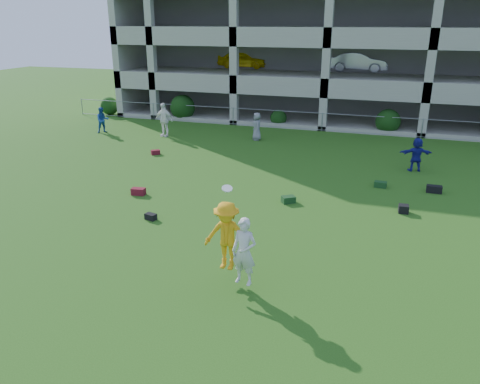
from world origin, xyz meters
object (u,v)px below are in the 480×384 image
(bystander_d, at_px, (416,154))
(parking_garage, at_px, (344,30))
(bystander_b, at_px, (164,120))
(crate_d, at_px, (403,209))
(frisbee_contest, at_px, (231,239))
(bystander_c, at_px, (257,126))
(bystander_a, at_px, (103,120))

(bystander_d, relative_size, parking_garage, 0.05)
(bystander_b, relative_size, crate_d, 5.81)
(frisbee_contest, distance_m, parking_garage, 28.35)
(crate_d, bearing_deg, bystander_d, 84.86)
(frisbee_contest, bearing_deg, parking_garage, 91.16)
(bystander_c, relative_size, bystander_d, 1.02)
(bystander_a, height_order, bystander_d, bystander_a)
(crate_d, height_order, parking_garage, parking_garage)
(frisbee_contest, bearing_deg, bystander_c, 103.79)
(bystander_a, relative_size, frisbee_contest, 0.62)
(bystander_d, xyz_separation_m, crate_d, (-0.50, -5.58, -0.65))
(bystander_a, relative_size, crate_d, 4.59)
(bystander_a, height_order, bystander_b, bystander_b)
(bystander_b, height_order, parking_garage, parking_garage)
(parking_garage, bearing_deg, bystander_b, -124.25)
(bystander_c, bearing_deg, frisbee_contest, -16.11)
(bystander_c, xyz_separation_m, bystander_d, (8.79, -3.48, -0.02))
(bystander_b, bearing_deg, frisbee_contest, -50.74)
(bystander_a, xyz_separation_m, bystander_b, (4.13, 0.31, 0.21))
(bystander_d, bearing_deg, crate_d, 70.62)
(frisbee_contest, bearing_deg, bystander_b, 122.57)
(bystander_c, relative_size, frisbee_contest, 0.63)
(bystander_a, distance_m, bystander_c, 9.83)
(bystander_a, bearing_deg, bystander_b, -36.93)
(bystander_b, xyz_separation_m, frisbee_contest, (9.48, -14.85, 0.29))
(bystander_c, relative_size, crate_d, 4.66)
(bystander_c, relative_size, parking_garage, 0.05)
(bystander_c, height_order, bystander_d, bystander_c)
(bystander_d, bearing_deg, parking_garage, -84.98)
(bystander_a, relative_size, bystander_b, 0.79)
(frisbee_contest, bearing_deg, bystander_a, 133.11)
(bystander_d, height_order, parking_garage, parking_garage)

